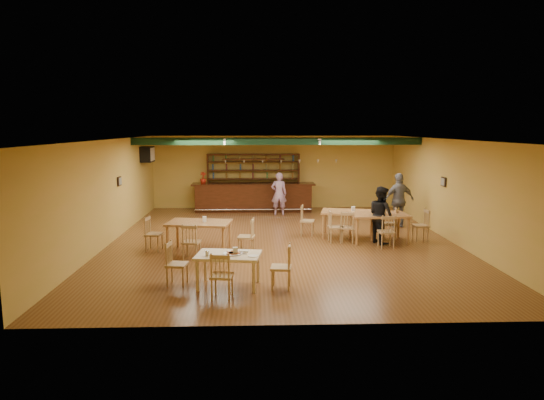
{
  "coord_description": "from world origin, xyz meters",
  "views": [
    {
      "loc": [
        -0.77,
        -13.66,
        3.34
      ],
      "look_at": [
        -0.27,
        0.6,
        1.15
      ],
      "focal_mm": 31.28,
      "sensor_mm": 36.0,
      "label": 1
    }
  ],
  "objects_px": {
    "dining_table_b": "(348,224)",
    "patron_right_a": "(381,215)",
    "near_table": "(229,270)",
    "patron_bar": "(279,194)",
    "dining_table_d": "(378,228)",
    "bar_counter": "(254,197)",
    "dining_table_c": "(199,237)"
  },
  "relations": [
    {
      "from": "dining_table_d",
      "to": "near_table",
      "type": "height_order",
      "value": "dining_table_d"
    },
    {
      "from": "dining_table_c",
      "to": "patron_bar",
      "type": "bearing_deg",
      "value": 74.86
    },
    {
      "from": "dining_table_b",
      "to": "patron_bar",
      "type": "height_order",
      "value": "patron_bar"
    },
    {
      "from": "near_table",
      "to": "patron_bar",
      "type": "distance_m",
      "value": 8.45
    },
    {
      "from": "dining_table_c",
      "to": "patron_bar",
      "type": "distance_m",
      "value": 5.96
    },
    {
      "from": "dining_table_b",
      "to": "dining_table_c",
      "type": "xyz_separation_m",
      "value": [
        -4.36,
        -1.63,
        0.01
      ]
    },
    {
      "from": "dining_table_d",
      "to": "patron_bar",
      "type": "height_order",
      "value": "patron_bar"
    },
    {
      "from": "dining_table_b",
      "to": "patron_right_a",
      "type": "height_order",
      "value": "patron_right_a"
    },
    {
      "from": "dining_table_b",
      "to": "dining_table_d",
      "type": "height_order",
      "value": "dining_table_d"
    },
    {
      "from": "dining_table_b",
      "to": "patron_bar",
      "type": "relative_size",
      "value": 0.98
    },
    {
      "from": "patron_bar",
      "to": "near_table",
      "type": "bearing_deg",
      "value": 81.8
    },
    {
      "from": "near_table",
      "to": "patron_right_a",
      "type": "distance_m",
      "value": 5.63
    },
    {
      "from": "dining_table_c",
      "to": "patron_right_a",
      "type": "relative_size",
      "value": 1.0
    },
    {
      "from": "patron_bar",
      "to": "patron_right_a",
      "type": "height_order",
      "value": "patron_right_a"
    },
    {
      "from": "near_table",
      "to": "patron_right_a",
      "type": "bearing_deg",
      "value": 48.98
    },
    {
      "from": "near_table",
      "to": "patron_bar",
      "type": "bearing_deg",
      "value": 87.62
    },
    {
      "from": "dining_table_d",
      "to": "bar_counter",
      "type": "bearing_deg",
      "value": 123.25
    },
    {
      "from": "dining_table_c",
      "to": "patron_bar",
      "type": "height_order",
      "value": "patron_bar"
    },
    {
      "from": "dining_table_d",
      "to": "patron_right_a",
      "type": "relative_size",
      "value": 0.99
    },
    {
      "from": "dining_table_b",
      "to": "dining_table_c",
      "type": "relative_size",
      "value": 0.97
    },
    {
      "from": "dining_table_d",
      "to": "patron_right_a",
      "type": "xyz_separation_m",
      "value": [
        0.01,
        -0.19,
        0.42
      ]
    },
    {
      "from": "dining_table_c",
      "to": "patron_bar",
      "type": "xyz_separation_m",
      "value": [
        2.42,
        5.43,
        0.41
      ]
    },
    {
      "from": "dining_table_c",
      "to": "dining_table_b",
      "type": "bearing_deg",
      "value": 29.33
    },
    {
      "from": "dining_table_c",
      "to": "patron_right_a",
      "type": "bearing_deg",
      "value": 17.97
    },
    {
      "from": "dining_table_b",
      "to": "patron_right_a",
      "type": "distance_m",
      "value": 1.21
    },
    {
      "from": "dining_table_b",
      "to": "bar_counter",
      "type": "bearing_deg",
      "value": 134.73
    },
    {
      "from": "near_table",
      "to": "patron_right_a",
      "type": "relative_size",
      "value": 0.8
    },
    {
      "from": "bar_counter",
      "to": "dining_table_d",
      "type": "bearing_deg",
      "value": -54.71
    },
    {
      "from": "bar_counter",
      "to": "near_table",
      "type": "xyz_separation_m",
      "value": [
        -0.5,
        -9.13,
        -0.21
      ]
    },
    {
      "from": "dining_table_d",
      "to": "near_table",
      "type": "bearing_deg",
      "value": -139.25
    },
    {
      "from": "dining_table_d",
      "to": "dining_table_c",
      "type": "bearing_deg",
      "value": -170.84
    },
    {
      "from": "bar_counter",
      "to": "patron_bar",
      "type": "xyz_separation_m",
      "value": [
        0.98,
        -0.83,
        0.26
      ]
    }
  ]
}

